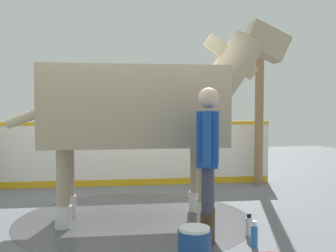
{
  "coord_description": "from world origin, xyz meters",
  "views": [
    {
      "loc": [
        -5.22,
        0.49,
        1.48
      ],
      "look_at": [
        -0.6,
        -0.47,
        1.24
      ],
      "focal_mm": 42.64,
      "sensor_mm": 36.0,
      "label": 1
    }
  ],
  "objects_px": {
    "horse": "(143,107)",
    "wash_bucket": "(195,245)",
    "handler": "(208,153)",
    "bottle_spray": "(254,235)",
    "bottle_shampoo": "(249,226)"
  },
  "relations": [
    {
      "from": "horse",
      "to": "wash_bucket",
      "type": "bearing_deg",
      "value": -76.24
    },
    {
      "from": "wash_bucket",
      "to": "horse",
      "type": "bearing_deg",
      "value": 9.63
    },
    {
      "from": "horse",
      "to": "handler",
      "type": "distance_m",
      "value": 1.24
    },
    {
      "from": "bottle_spray",
      "to": "wash_bucket",
      "type": "bearing_deg",
      "value": 109.73
    },
    {
      "from": "handler",
      "to": "bottle_spray",
      "type": "distance_m",
      "value": 0.98
    },
    {
      "from": "horse",
      "to": "handler",
      "type": "relative_size",
      "value": 2.2
    },
    {
      "from": "wash_bucket",
      "to": "bottle_spray",
      "type": "bearing_deg",
      "value": -70.27
    },
    {
      "from": "horse",
      "to": "bottle_shampoo",
      "type": "xyz_separation_m",
      "value": [
        -0.95,
        -1.06,
        -1.34
      ]
    },
    {
      "from": "wash_bucket",
      "to": "bottle_shampoo",
      "type": "distance_m",
      "value": 1.0
    },
    {
      "from": "handler",
      "to": "bottle_shampoo",
      "type": "relative_size",
      "value": 6.4
    },
    {
      "from": "horse",
      "to": "bottle_spray",
      "type": "relative_size",
      "value": 13.46
    },
    {
      "from": "horse",
      "to": "bottle_spray",
      "type": "bearing_deg",
      "value": -48.39
    },
    {
      "from": "bottle_shampoo",
      "to": "bottle_spray",
      "type": "bearing_deg",
      "value": 166.06
    },
    {
      "from": "handler",
      "to": "wash_bucket",
      "type": "bearing_deg",
      "value": 81.56
    },
    {
      "from": "wash_bucket",
      "to": "bottle_spray",
      "type": "height_order",
      "value": "wash_bucket"
    }
  ]
}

